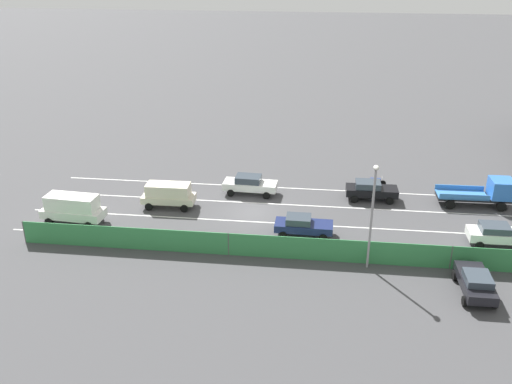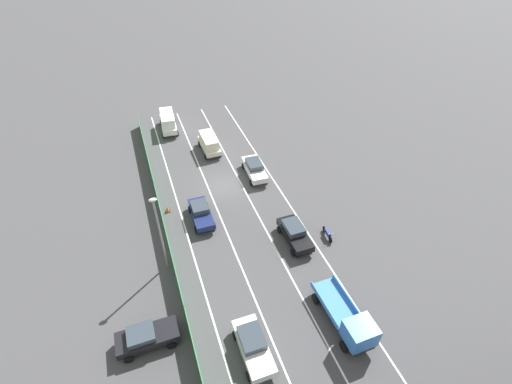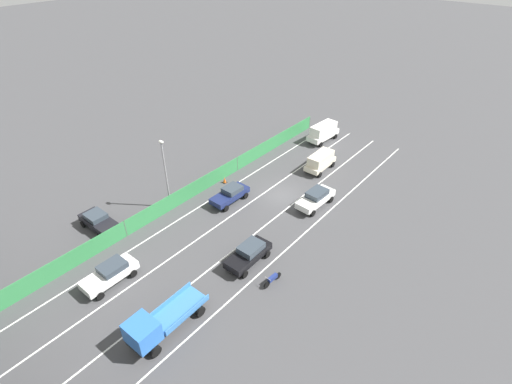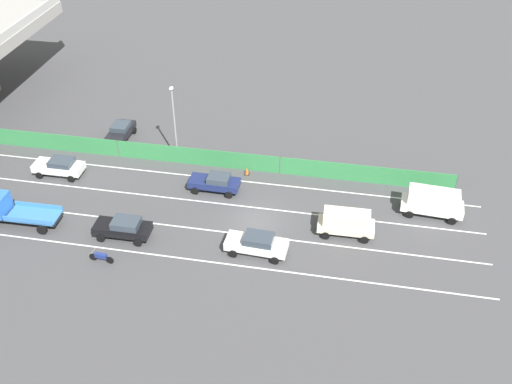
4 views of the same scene
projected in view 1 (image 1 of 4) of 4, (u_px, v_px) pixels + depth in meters
The scene contains 17 objects.
ground_plane at pixel (253, 212), 45.79m from camera, with size 300.00×300.00×0.00m, color #424244.
lane_line_left_edge at pixel (335, 190), 49.82m from camera, with size 0.14×49.59×0.01m, color silver.
lane_line_mid_left at pixel (335, 207), 46.64m from camera, with size 0.14×49.59×0.01m, color silver.
lane_line_mid_right at pixel (336, 226), 43.46m from camera, with size 0.14×49.59×0.01m, color silver.
lane_line_right_edge at pixel (336, 248), 40.27m from camera, with size 0.14×49.59×0.01m, color silver.
green_fence at pixel (337, 251), 38.27m from camera, with size 0.10×45.69×1.73m.
car_van_cream at pixel (168, 194), 46.27m from camera, with size 2.05×4.41×2.05m.
car_sedan_navy at pixel (303, 225), 41.78m from camera, with size 1.99×4.36×1.56m.
car_van_white at pixel (73, 208), 43.57m from camera, with size 2.32×5.02×2.31m.
car_sedan_white at pixel (498, 234), 40.42m from camera, with size 1.98×4.41×1.62m.
car_hatchback_white at pixel (250, 184), 48.79m from camera, with size 2.14×4.74×1.68m.
car_sedan_black at pixel (371, 190), 47.69m from camera, with size 2.00×4.39×1.66m.
flatbed_truck_blue at pixel (488, 192), 46.43m from camera, with size 2.36×6.06×2.39m.
motorcycle at pixel (375, 181), 50.53m from camera, with size 0.60×1.95×0.93m.
parked_sedan_dark at pixel (476, 282), 34.70m from camera, with size 4.24×2.02×1.55m.
street_lamp at pixel (372, 208), 36.15m from camera, with size 0.60×0.36×7.43m.
traffic_cone at pixel (270, 249), 39.61m from camera, with size 0.47×0.47×0.69m.
Camera 1 is at (40.83, 5.22, 20.14)m, focal length 39.03 mm.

